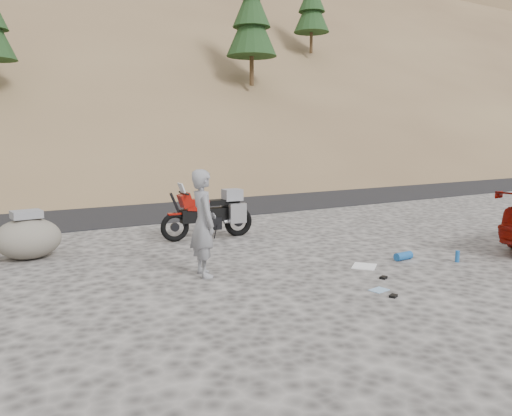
% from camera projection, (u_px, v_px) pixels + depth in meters
% --- Properties ---
extents(ground, '(140.00, 140.00, 0.00)m').
position_uv_depth(ground, '(283.00, 265.00, 9.61)').
color(ground, '#3C3937').
rests_on(ground, ground).
extents(road, '(120.00, 7.00, 0.05)m').
position_uv_depth(road, '(139.00, 208.00, 17.28)').
color(road, black).
rests_on(road, ground).
extents(hillside, '(120.00, 73.00, 46.72)m').
position_uv_depth(hillside, '(20.00, 35.00, 42.83)').
color(hillside, brown).
rests_on(hillside, ground).
extents(motorcycle, '(2.35, 0.76, 1.40)m').
position_uv_depth(motorcycle, '(212.00, 214.00, 12.03)').
color(motorcycle, black).
rests_on(motorcycle, ground).
extents(man, '(0.53, 0.74, 1.89)m').
position_uv_depth(man, '(204.00, 275.00, 8.87)').
color(man, gray).
rests_on(man, ground).
extents(boulder, '(1.37, 1.20, 1.01)m').
position_uv_depth(boulder, '(28.00, 237.00, 10.02)').
color(boulder, '#625C54').
rests_on(boulder, ground).
extents(gear_white_cloth, '(0.63, 0.63, 0.02)m').
position_uv_depth(gear_white_cloth, '(364.00, 266.00, 9.46)').
color(gear_white_cloth, white).
rests_on(gear_white_cloth, ground).
extents(gear_blue_mat, '(0.41, 0.18, 0.16)m').
position_uv_depth(gear_blue_mat, '(403.00, 256.00, 9.96)').
color(gear_blue_mat, '#185194').
rests_on(gear_blue_mat, ground).
extents(gear_bottle, '(0.10, 0.10, 0.23)m').
position_uv_depth(gear_bottle, '(457.00, 256.00, 9.80)').
color(gear_bottle, '#185194').
rests_on(gear_bottle, ground).
extents(gear_glove_a, '(0.16, 0.14, 0.04)m').
position_uv_depth(gear_glove_a, '(393.00, 296.00, 7.67)').
color(gear_glove_a, black).
rests_on(gear_glove_a, ground).
extents(gear_glove_b, '(0.16, 0.14, 0.04)m').
position_uv_depth(gear_glove_b, '(383.00, 278.00, 8.66)').
color(gear_glove_b, black).
rests_on(gear_glove_b, ground).
extents(gear_blue_cloth, '(0.33, 0.26, 0.01)m').
position_uv_depth(gear_blue_cloth, '(379.00, 290.00, 8.01)').
color(gear_blue_cloth, '#82A6C9').
rests_on(gear_blue_cloth, ground).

